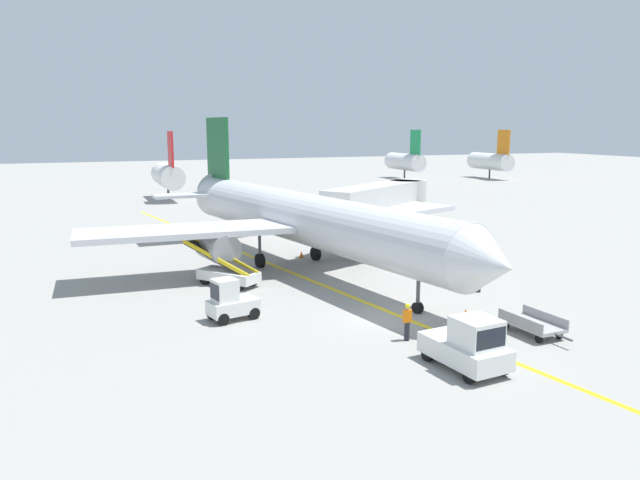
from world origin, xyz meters
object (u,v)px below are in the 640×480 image
pushback_tug (468,345)px  baggage_tug_near_wing (230,302)px  safety_cone_nose_left (385,264)px  baggage_cart_loaded (532,324)px  belt_loader_forward_hold (227,272)px  safety_cone_wingtip_left (474,283)px  ground_crew_marshaller (407,321)px  airliner (299,218)px  safety_cone_nose_right (301,254)px  ground_crew_wing_walker (479,277)px  baggage_tug_by_cargo_door (447,262)px  safety_cone_wingtip_right (466,313)px  jet_bridge (383,200)px

pushback_tug → baggage_tug_near_wing: bearing=126.3°
safety_cone_nose_left → baggage_cart_loaded: bearing=-90.7°
belt_loader_forward_hold → safety_cone_wingtip_left: belt_loader_forward_hold is taller
baggage_tug_near_wing → belt_loader_forward_hold: bearing=78.0°
ground_crew_marshaller → pushback_tug: bearing=-82.3°
pushback_tug → belt_loader_forward_hold: 17.31m
ground_crew_marshaller → safety_cone_wingtip_left: (8.33, 6.65, -0.69)m
airliner → baggage_cart_loaded: (5.32, -16.62, -2.95)m
baggage_cart_loaded → safety_cone_nose_right: size_ratio=8.63×
ground_crew_wing_walker → baggage_cart_loaded: bearing=-107.0°
ground_crew_marshaller → safety_cone_nose_right: ground_crew_marshaller is taller
ground_crew_marshaller → airliner: bearing=88.3°
baggage_tug_by_cargo_door → safety_cone_nose_right: (-6.62, 8.70, -0.71)m
ground_crew_marshaller → safety_cone_wingtip_right: bearing=22.6°
baggage_cart_loaded → baggage_tug_by_cargo_door: bearing=76.8°
baggage_tug_by_cargo_door → safety_cone_wingtip_left: size_ratio=6.12×
airliner → ground_crew_marshaller: size_ratio=20.71×
safety_cone_nose_left → belt_loader_forward_hold: bearing=-175.9°
pushback_tug → ground_crew_marshaller: bearing=97.7°
jet_bridge → ground_crew_marshaller: 23.25m
baggage_cart_loaded → safety_cone_wingtip_left: (2.56, 8.03, -0.25)m
airliner → baggage_cart_loaded: size_ratio=9.27×
baggage_tug_by_cargo_door → pushback_tug: bearing=-120.3°
safety_cone_wingtip_right → ground_crew_marshaller: bearing=-157.4°
jet_bridge → ground_crew_wing_walker: bearing=-96.9°
baggage_tug_near_wing → safety_cone_wingtip_left: bearing=3.2°
baggage_tug_by_cargo_door → ground_crew_wing_walker: (-0.45, -4.00, -0.02)m
baggage_tug_by_cargo_door → safety_cone_nose_right: bearing=127.2°
belt_loader_forward_hold → safety_cone_wingtip_right: size_ratio=10.77×
baggage_tug_near_wing → safety_cone_wingtip_left: size_ratio=5.98×
baggage_tug_by_cargo_door → baggage_cart_loaded: (-2.58, -10.96, -0.46)m
safety_cone_nose_left → safety_cone_wingtip_right: same height
belt_loader_forward_hold → ground_crew_marshaller: bearing=-67.8°
airliner → baggage_tug_by_cargo_door: (7.90, -5.66, -2.49)m
baggage_tug_by_cargo_door → baggage_cart_loaded: 11.27m
baggage_cart_loaded → ground_crew_marshaller: size_ratio=2.23×
safety_cone_wingtip_left → safety_cone_wingtip_right: 6.22m
baggage_tug_near_wing → safety_cone_nose_left: bearing=31.1°
belt_loader_forward_hold → safety_cone_wingtip_left: 14.71m
safety_cone_wingtip_right → baggage_tug_by_cargo_door: bearing=63.0°
belt_loader_forward_hold → safety_cone_wingtip_right: (9.53, -10.72, -0.56)m
pushback_tug → ground_crew_marshaller: pushback_tug is taller
baggage_cart_loaded → ground_crew_marshaller: (-5.77, 1.38, 0.44)m
airliner → safety_cone_nose_left: (5.50, -1.88, -3.20)m
jet_bridge → safety_cone_nose_left: jet_bridge is taller
belt_loader_forward_hold → ground_crew_marshaller: 13.56m
jet_bridge → safety_cone_wingtip_left: (-1.43, -14.30, -3.32)m
jet_bridge → safety_cone_nose_right: 9.08m
pushback_tug → ground_crew_marshaller: size_ratio=2.22×
airliner → baggage_tug_near_wing: (-7.01, -9.43, -2.49)m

